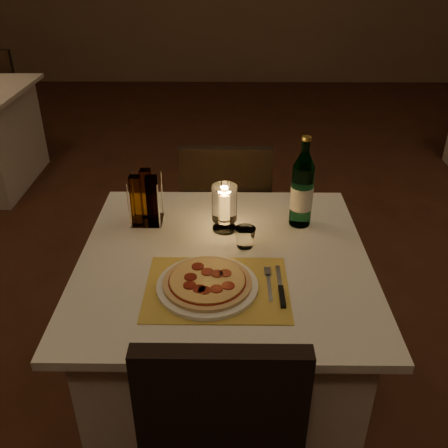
{
  "coord_description": "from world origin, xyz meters",
  "views": [
    {
      "loc": [
        0.11,
        -1.71,
        1.71
      ],
      "look_at": [
        0.1,
        -0.26,
        0.86
      ],
      "focal_mm": 40.0,
      "sensor_mm": 36.0,
      "label": 1
    }
  ],
  "objects_px": {
    "main_table": "(224,336)",
    "hurricane_candle": "(224,205)",
    "chair_far": "(226,208)",
    "pizza": "(207,282)",
    "plate": "(207,286)",
    "water_bottle": "(302,190)",
    "tumbler": "(245,237)"
  },
  "relations": [
    {
      "from": "main_table",
      "to": "hurricane_candle",
      "type": "bearing_deg",
      "value": 90.1
    },
    {
      "from": "chair_far",
      "to": "hurricane_candle",
      "type": "distance_m",
      "value": 0.61
    },
    {
      "from": "chair_far",
      "to": "pizza",
      "type": "bearing_deg",
      "value": -93.2
    },
    {
      "from": "plate",
      "to": "pizza",
      "type": "height_order",
      "value": "pizza"
    },
    {
      "from": "chair_far",
      "to": "plate",
      "type": "relative_size",
      "value": 2.81
    },
    {
      "from": "chair_far",
      "to": "water_bottle",
      "type": "distance_m",
      "value": 0.65
    },
    {
      "from": "chair_far",
      "to": "hurricane_candle",
      "type": "bearing_deg",
      "value": -90.03
    },
    {
      "from": "plate",
      "to": "hurricane_candle",
      "type": "distance_m",
      "value": 0.38
    },
    {
      "from": "main_table",
      "to": "pizza",
      "type": "xyz_separation_m",
      "value": [
        -0.05,
        -0.18,
        0.39
      ]
    },
    {
      "from": "plate",
      "to": "main_table",
      "type": "bearing_deg",
      "value": 74.48
    },
    {
      "from": "water_bottle",
      "to": "main_table",
      "type": "bearing_deg",
      "value": -140.85
    },
    {
      "from": "chair_far",
      "to": "pizza",
      "type": "height_order",
      "value": "chair_far"
    },
    {
      "from": "pizza",
      "to": "water_bottle",
      "type": "bearing_deg",
      "value": 50.81
    },
    {
      "from": "main_table",
      "to": "water_bottle",
      "type": "xyz_separation_m",
      "value": [
        0.29,
        0.23,
        0.51
      ]
    },
    {
      "from": "water_bottle",
      "to": "hurricane_candle",
      "type": "relative_size",
      "value": 1.95
    },
    {
      "from": "hurricane_candle",
      "to": "chair_far",
      "type": "bearing_deg",
      "value": 89.97
    },
    {
      "from": "water_bottle",
      "to": "hurricane_candle",
      "type": "bearing_deg",
      "value": -170.46
    },
    {
      "from": "tumbler",
      "to": "hurricane_candle",
      "type": "bearing_deg",
      "value": 122.37
    },
    {
      "from": "main_table",
      "to": "pizza",
      "type": "distance_m",
      "value": 0.44
    },
    {
      "from": "main_table",
      "to": "plate",
      "type": "bearing_deg",
      "value": -105.52
    },
    {
      "from": "tumbler",
      "to": "water_bottle",
      "type": "height_order",
      "value": "water_bottle"
    },
    {
      "from": "tumbler",
      "to": "main_table",
      "type": "bearing_deg",
      "value": -137.62
    },
    {
      "from": "main_table",
      "to": "hurricane_candle",
      "type": "height_order",
      "value": "hurricane_candle"
    },
    {
      "from": "plate",
      "to": "pizza",
      "type": "bearing_deg",
      "value": -77.37
    },
    {
      "from": "pizza",
      "to": "main_table",
      "type": "bearing_deg",
      "value": 74.51
    },
    {
      "from": "water_bottle",
      "to": "chair_far",
      "type": "bearing_deg",
      "value": 121.04
    },
    {
      "from": "main_table",
      "to": "chair_far",
      "type": "relative_size",
      "value": 1.11
    },
    {
      "from": "plate",
      "to": "water_bottle",
      "type": "relative_size",
      "value": 0.91
    },
    {
      "from": "plate",
      "to": "tumbler",
      "type": "bearing_deg",
      "value": 63.33
    },
    {
      "from": "chair_far",
      "to": "plate",
      "type": "height_order",
      "value": "chair_far"
    },
    {
      "from": "main_table",
      "to": "chair_far",
      "type": "xyz_separation_m",
      "value": [
        0.0,
        0.71,
        0.18
      ]
    },
    {
      "from": "main_table",
      "to": "tumbler",
      "type": "xyz_separation_m",
      "value": [
        0.07,
        0.07,
        0.4
      ]
    }
  ]
}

